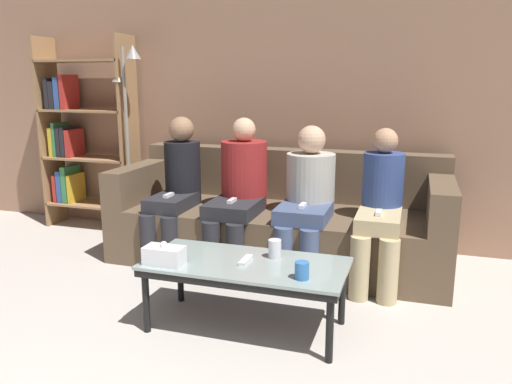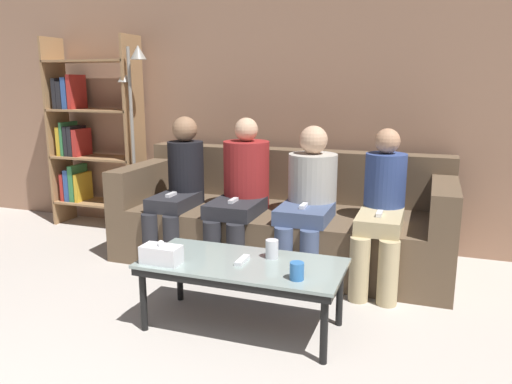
{
  "view_description": "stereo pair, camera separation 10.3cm",
  "coord_description": "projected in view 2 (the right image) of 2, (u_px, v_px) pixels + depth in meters",
  "views": [
    {
      "loc": [
        0.98,
        -0.27,
        1.39
      ],
      "look_at": [
        0.0,
        2.8,
        0.68
      ],
      "focal_mm": 35.0,
      "sensor_mm": 36.0,
      "label": 1
    },
    {
      "loc": [
        1.08,
        -0.23,
        1.39
      ],
      "look_at": [
        0.0,
        2.8,
        0.68
      ],
      "focal_mm": 35.0,
      "sensor_mm": 36.0,
      "label": 2
    }
  ],
  "objects": [
    {
      "name": "couch",
      "position": [
        282.0,
        222.0,
        3.96
      ],
      "size": [
        2.55,
        0.96,
        0.84
      ],
      "color": "brown",
      "rests_on": "ground_plane"
    },
    {
      "name": "bookshelf",
      "position": [
        85.0,
        137.0,
        4.81
      ],
      "size": [
        0.9,
        0.32,
        1.8
      ],
      "color": "#9E754C",
      "rests_on": "ground_plane"
    },
    {
      "name": "wall_back",
      "position": [
        302.0,
        93.0,
        4.25
      ],
      "size": [
        12.0,
        0.06,
        2.6
      ],
      "color": "#9E755B",
      "rests_on": "ground_plane"
    },
    {
      "name": "cup_near_left",
      "position": [
        272.0,
        249.0,
        2.85
      ],
      "size": [
        0.07,
        0.07,
        0.11
      ],
      "color": "silver",
      "rests_on": "coffee_table"
    },
    {
      "name": "seated_person_mid_left",
      "position": [
        242.0,
        188.0,
        3.78
      ],
      "size": [
        0.35,
        0.7,
        1.13
      ],
      "color": "#28282D",
      "rests_on": "ground_plane"
    },
    {
      "name": "seated_person_right_end",
      "position": [
        382.0,
        206.0,
        3.41
      ],
      "size": [
        0.31,
        0.69,
        1.08
      ],
      "color": "tan",
      "rests_on": "ground_plane"
    },
    {
      "name": "tissue_box",
      "position": [
        161.0,
        254.0,
        2.78
      ],
      "size": [
        0.22,
        0.12,
        0.13
      ],
      "color": "white",
      "rests_on": "coffee_table"
    },
    {
      "name": "standing_lamp",
      "position": [
        134.0,
        122.0,
        4.43
      ],
      "size": [
        0.31,
        0.26,
        1.7
      ],
      "color": "gray",
      "rests_on": "ground_plane"
    },
    {
      "name": "seated_person_left_end",
      "position": [
        180.0,
        185.0,
        3.94
      ],
      "size": [
        0.31,
        0.64,
        1.12
      ],
      "color": "#28282D",
      "rests_on": "ground_plane"
    },
    {
      "name": "coffee_table",
      "position": [
        242.0,
        269.0,
        2.81
      ],
      "size": [
        1.14,
        0.53,
        0.4
      ],
      "color": "#8C9E99",
      "rests_on": "ground_plane"
    },
    {
      "name": "game_remote",
      "position": [
        242.0,
        260.0,
        2.8
      ],
      "size": [
        0.04,
        0.15,
        0.02
      ],
      "color": "white",
      "rests_on": "coffee_table"
    },
    {
      "name": "cup_near_right",
      "position": [
        297.0,
        271.0,
        2.54
      ],
      "size": [
        0.07,
        0.07,
        0.09
      ],
      "color": "#3372BF",
      "rests_on": "coffee_table"
    },
    {
      "name": "seated_person_mid_right",
      "position": [
        309.0,
        195.0,
        3.62
      ],
      "size": [
        0.36,
        0.68,
        1.08
      ],
      "color": "#47567A",
      "rests_on": "ground_plane"
    }
  ]
}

